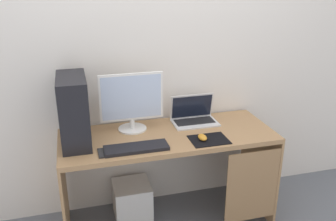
# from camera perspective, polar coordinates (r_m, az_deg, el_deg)

# --- Properties ---
(ground_plane) EXTENTS (8.00, 8.00, 0.00)m
(ground_plane) POSITION_cam_1_polar(r_m,az_deg,el_deg) (2.98, 0.00, -16.68)
(ground_plane) COLOR slate
(wall_back) EXTENTS (4.00, 0.05, 2.60)m
(wall_back) POSITION_cam_1_polar(r_m,az_deg,el_deg) (2.74, -1.83, 9.99)
(wall_back) COLOR silver
(wall_back) RESTS_ON ground_plane
(desk) EXTENTS (1.53, 0.60, 0.74)m
(desk) POSITION_cam_1_polar(r_m,az_deg,el_deg) (2.66, 0.48, -6.57)
(desk) COLOR #A37A51
(desk) RESTS_ON ground_plane
(pc_tower) EXTENTS (0.19, 0.41, 0.46)m
(pc_tower) POSITION_cam_1_polar(r_m,az_deg,el_deg) (2.47, -14.62, 0.02)
(pc_tower) COLOR black
(pc_tower) RESTS_ON desk
(monitor) EXTENTS (0.46, 0.21, 0.43)m
(monitor) POSITION_cam_1_polar(r_m,az_deg,el_deg) (2.60, -5.75, 1.31)
(monitor) COLOR white
(monitor) RESTS_ON desk
(laptop) EXTENTS (0.34, 0.21, 0.21)m
(laptop) POSITION_cam_1_polar(r_m,az_deg,el_deg) (2.79, 4.10, -1.01)
(laptop) COLOR silver
(laptop) RESTS_ON desk
(keyboard) EXTENTS (0.42, 0.14, 0.02)m
(keyboard) POSITION_cam_1_polar(r_m,az_deg,el_deg) (2.38, -5.01, -5.89)
(keyboard) COLOR black
(keyboard) RESTS_ON desk
(mousepad) EXTENTS (0.26, 0.20, 0.00)m
(mousepad) POSITION_cam_1_polar(r_m,az_deg,el_deg) (2.52, 6.46, -4.59)
(mousepad) COLOR black
(mousepad) RESTS_ON desk
(mouse_left) EXTENTS (0.06, 0.10, 0.03)m
(mouse_left) POSITION_cam_1_polar(r_m,az_deg,el_deg) (2.51, 5.44, -4.22)
(mouse_left) COLOR orange
(mouse_left) RESTS_ON mousepad
(cell_phone) EXTENTS (0.07, 0.13, 0.01)m
(cell_phone) POSITION_cam_1_polar(r_m,az_deg,el_deg) (2.36, -10.10, -6.59)
(cell_phone) COLOR #232326
(cell_phone) RESTS_ON desk
(subwoofer) EXTENTS (0.28, 0.28, 0.28)m
(subwoofer) POSITION_cam_1_polar(r_m,az_deg,el_deg) (2.96, -5.67, -13.83)
(subwoofer) COLOR white
(subwoofer) RESTS_ON ground_plane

